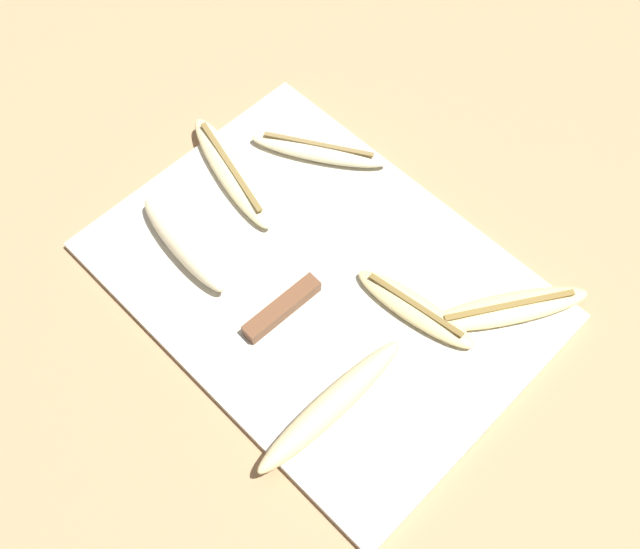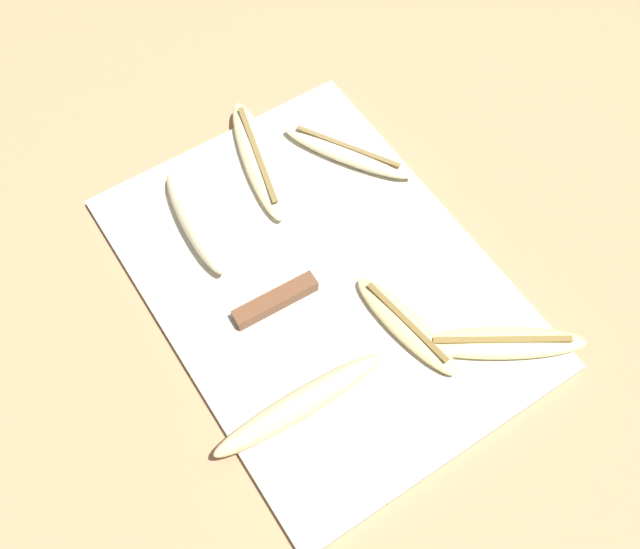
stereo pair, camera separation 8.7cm
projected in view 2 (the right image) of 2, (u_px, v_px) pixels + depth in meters
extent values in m
plane|color=tan|center=(320.00, 283.00, 0.89)|extent=(4.00, 4.00, 0.00)
cube|color=beige|center=(320.00, 281.00, 0.89)|extent=(0.51, 0.37, 0.01)
cube|color=brown|center=(273.00, 298.00, 0.86)|extent=(0.02, 0.11, 0.02)
cube|color=#B7BABF|center=(353.00, 259.00, 0.90)|extent=(0.03, 0.11, 0.00)
ellipsoid|color=beige|center=(195.00, 221.00, 0.90)|extent=(0.17, 0.05, 0.03)
ellipsoid|color=beige|center=(258.00, 159.00, 0.96)|extent=(0.20, 0.09, 0.02)
cube|color=olive|center=(257.00, 153.00, 0.95)|extent=(0.16, 0.05, 0.00)
ellipsoid|color=#EDD689|center=(501.00, 343.00, 0.83)|extent=(0.14, 0.18, 0.02)
cube|color=olive|center=(503.00, 340.00, 0.83)|extent=(0.09, 0.13, 0.00)
ellipsoid|color=beige|center=(348.00, 152.00, 0.96)|extent=(0.17, 0.12, 0.02)
cube|color=olive|center=(348.00, 146.00, 0.95)|extent=(0.13, 0.08, 0.00)
ellipsoid|color=beige|center=(300.00, 404.00, 0.79)|extent=(0.04, 0.21, 0.03)
ellipsoid|color=#DBC684|center=(406.00, 325.00, 0.84)|extent=(0.16, 0.06, 0.02)
cube|color=brown|center=(407.00, 322.00, 0.84)|extent=(0.13, 0.02, 0.00)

